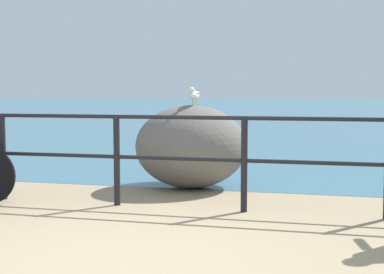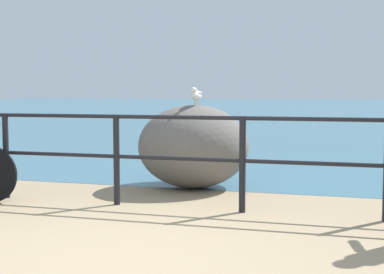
{
  "view_description": "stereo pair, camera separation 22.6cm",
  "coord_description": "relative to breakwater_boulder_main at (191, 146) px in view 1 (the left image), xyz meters",
  "views": [
    {
      "loc": [
        1.5,
        -3.71,
        1.27
      ],
      "look_at": [
        0.05,
        2.24,
        0.75
      ],
      "focal_mm": 49.74,
      "sensor_mm": 36.0,
      "label": 1
    },
    {
      "loc": [
        1.72,
        -3.65,
        1.27
      ],
      "look_at": [
        0.05,
        2.24,
        0.75
      ],
      "focal_mm": 49.74,
      "sensor_mm": 36.0,
      "label": 2
    }
  ],
  "objects": [
    {
      "name": "sea_surface",
      "position": [
        0.18,
        44.85,
        -0.55
      ],
      "size": [
        120.0,
        90.0,
        0.01
      ],
      "primitive_type": "cube",
      "color": "#38667A",
      "rests_on": "ground_plane"
    },
    {
      "name": "promenade_railing",
      "position": [
        0.18,
        -1.29,
        0.09
      ],
      "size": [
        7.26,
        0.07,
        1.02
      ],
      "color": "black",
      "rests_on": "ground_plane"
    },
    {
      "name": "seagull",
      "position": [
        0.07,
        -0.08,
        0.69
      ],
      "size": [
        0.13,
        0.34,
        0.23
      ],
      "rotation": [
        0.0,
        0.0,
        4.66
      ],
      "color": "gold",
      "rests_on": "breakwater_boulder_main"
    },
    {
      "name": "breakwater_boulder_main",
      "position": [
        0.0,
        0.0,
        0.0
      ],
      "size": [
        1.48,
        1.4,
        1.1
      ],
      "color": "#605B56",
      "rests_on": "ground"
    },
    {
      "name": "ground_plane",
      "position": [
        0.18,
        16.87,
        -0.6
      ],
      "size": [
        120.0,
        120.0,
        0.1
      ],
      "primitive_type": "cube",
      "color": "#937F60"
    }
  ]
}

